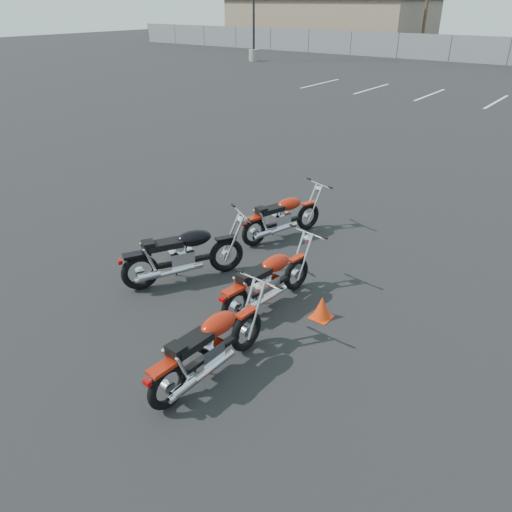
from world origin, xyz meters
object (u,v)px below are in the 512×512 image
Objects in this scene: motorcycle_second_black at (184,254)px; motorcycle_third_red at (210,347)px; motorcycle_front_red at (282,217)px; motorcycle_rear_red at (268,281)px.

motorcycle_second_black is 1.03× the size of motorcycle_third_red.
motorcycle_third_red is (1.54, -3.77, 0.01)m from motorcycle_front_red.
motorcycle_rear_red is (-0.36, 1.67, -0.01)m from motorcycle_third_red.
motorcycle_front_red is 4.07m from motorcycle_third_red.
motorcycle_second_black is at bearing -98.05° from motorcycle_front_red.
motorcycle_second_black is at bearing 141.48° from motorcycle_third_red.
motorcycle_second_black reaches higher than motorcycle_rear_red.
motorcycle_rear_red is at bearing 102.25° from motorcycle_third_red.
motorcycle_second_black is at bearing -172.69° from motorcycle_rear_red.
motorcycle_third_red is at bearing -38.52° from motorcycle_second_black.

